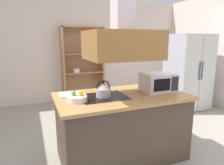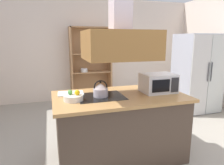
{
  "view_description": "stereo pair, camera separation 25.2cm",
  "coord_description": "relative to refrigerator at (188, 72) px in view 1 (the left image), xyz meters",
  "views": [
    {
      "loc": [
        -1.28,
        -2.47,
        1.63
      ],
      "look_at": [
        -0.17,
        0.27,
        1.0
      ],
      "focal_mm": 32.49,
      "sensor_mm": 36.0,
      "label": 1
    },
    {
      "loc": [
        -1.04,
        -2.55,
        1.63
      ],
      "look_at": [
        -0.17,
        0.27,
        1.0
      ],
      "focal_mm": 32.49,
      "sensor_mm": 36.0,
      "label": 2
    }
  ],
  "objects": [
    {
      "name": "cutting_board",
      "position": [
        -2.95,
        -1.08,
        0.03
      ],
      "size": [
        0.36,
        0.26,
        0.02
      ],
      "primitive_type": "cube",
      "rotation": [
        0.0,
        0.0,
        -0.07
      ],
      "color": "white",
      "rests_on": "kitchen_island"
    },
    {
      "name": "dish_cabinet",
      "position": [
        -2.16,
        1.55,
        -0.01
      ],
      "size": [
        1.08,
        0.4,
        1.95
      ],
      "color": "#AB7C50",
      "rests_on": "ground"
    },
    {
      "name": "range_hood",
      "position": [
        -2.33,
        -1.32,
        0.81
      ],
      "size": [
        0.9,
        0.7,
        1.32
      ],
      "color": "olive"
    },
    {
      "name": "wall_back",
      "position": [
        -2.17,
        1.77,
        0.48
      ],
      "size": [
        6.0,
        0.12,
        2.7
      ],
      "primitive_type": "cube",
      "color": "silver",
      "rests_on": "ground"
    },
    {
      "name": "refrigerator",
      "position": [
        0.0,
        0.0,
        0.0
      ],
      "size": [
        0.9,
        0.78,
        1.75
      ],
      "color": "#AEB4C3",
      "rests_on": "ground"
    },
    {
      "name": "ground_plane",
      "position": [
        -2.17,
        -1.23,
        -0.87
      ],
      "size": [
        7.8,
        7.8,
        0.0
      ],
      "primitive_type": "plane",
      "color": "#9C9689"
    },
    {
      "name": "kettle",
      "position": [
        -2.59,
        -1.32,
        0.12
      ],
      "size": [
        0.19,
        0.19,
        0.22
      ],
      "color": "silver",
      "rests_on": "kitchen_island"
    },
    {
      "name": "microwave",
      "position": [
        -1.76,
        -1.32,
        0.16
      ],
      "size": [
        0.46,
        0.35,
        0.26
      ],
      "color": "silver",
      "rests_on": "kitchen_island"
    },
    {
      "name": "fruit_bowl",
      "position": [
        -2.95,
        -1.39,
        0.07
      ],
      "size": [
        0.24,
        0.24,
        0.13
      ],
      "color": "silver",
      "rests_on": "kitchen_island"
    },
    {
      "name": "kitchen_island",
      "position": [
        -2.33,
        -1.32,
        -0.42
      ],
      "size": [
        1.75,
        0.99,
        0.9
      ],
      "color": "#4A3A2E",
      "rests_on": "ground"
    }
  ]
}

